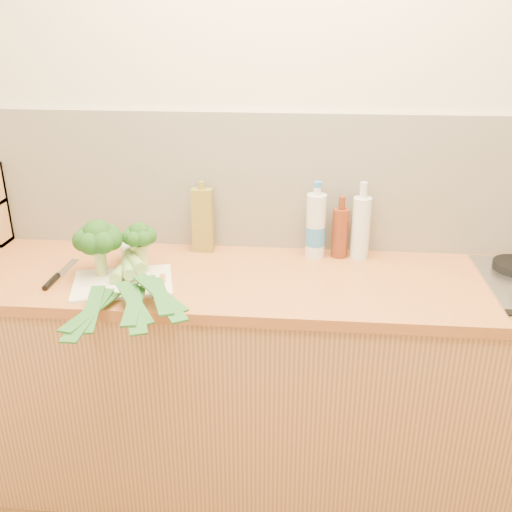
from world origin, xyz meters
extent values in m
plane|color=beige|center=(0.00, 1.50, 1.30)|extent=(3.50, 0.00, 3.50)
cube|color=silver|center=(0.00, 1.49, 1.17)|extent=(3.20, 0.02, 0.54)
cube|color=tan|center=(0.00, 1.20, 0.43)|extent=(3.20, 0.60, 0.86)
cube|color=#AF6633|center=(0.00, 1.20, 0.88)|extent=(3.20, 0.62, 0.04)
cube|color=white|center=(-0.54, 1.09, 0.91)|extent=(0.39, 0.33, 0.01)
cylinder|color=#9FB66A|center=(-0.63, 1.14, 0.95)|extent=(0.04, 0.04, 0.09)
sphere|color=#16390F|center=(-0.63, 1.14, 1.06)|extent=(0.11, 0.11, 0.11)
sphere|color=#16390F|center=(-0.59, 1.14, 1.05)|extent=(0.08, 0.08, 0.08)
sphere|color=#16390F|center=(-0.60, 1.18, 1.05)|extent=(0.08, 0.08, 0.08)
sphere|color=#16390F|center=(-0.65, 1.19, 1.05)|extent=(0.08, 0.08, 0.08)
sphere|color=#16390F|center=(-0.68, 1.16, 1.05)|extent=(0.08, 0.08, 0.08)
sphere|color=#16390F|center=(-0.68, 1.12, 1.05)|extent=(0.08, 0.08, 0.08)
sphere|color=#16390F|center=(-0.65, 1.09, 1.05)|extent=(0.08, 0.08, 0.08)
sphere|color=#16390F|center=(-0.60, 1.10, 1.05)|extent=(0.08, 0.08, 0.08)
cylinder|color=#9FB66A|center=(-0.50, 1.18, 0.96)|extent=(0.05, 0.05, 0.10)
sphere|color=#16390F|center=(-0.50, 1.18, 1.06)|extent=(0.08, 0.08, 0.08)
sphere|color=#16390F|center=(-0.46, 1.18, 1.05)|extent=(0.06, 0.06, 0.06)
sphere|color=#16390F|center=(-0.48, 1.21, 1.05)|extent=(0.06, 0.06, 0.06)
sphere|color=#16390F|center=(-0.51, 1.22, 1.05)|extent=(0.06, 0.06, 0.06)
sphere|color=#16390F|center=(-0.53, 1.20, 1.05)|extent=(0.06, 0.06, 0.06)
sphere|color=#16390F|center=(-0.53, 1.17, 1.05)|extent=(0.06, 0.06, 0.06)
sphere|color=#16390F|center=(-0.51, 1.15, 1.05)|extent=(0.06, 0.06, 0.06)
sphere|color=#16390F|center=(-0.48, 1.15, 1.05)|extent=(0.06, 0.06, 0.06)
cylinder|color=white|center=(-0.56, 1.28, 0.93)|extent=(0.04, 0.13, 0.04)
cylinder|color=#74A552|center=(-0.56, 1.14, 0.93)|extent=(0.04, 0.17, 0.04)
cube|color=#1E4C1B|center=(-0.56, 0.82, 0.93)|extent=(0.10, 0.30, 0.02)
cube|color=#1E4C1B|center=(-0.56, 0.80, 0.93)|extent=(0.05, 0.34, 0.01)
cube|color=#1E4C1B|center=(-0.56, 0.83, 0.94)|extent=(0.10, 0.28, 0.02)
cylinder|color=white|center=(-0.58, 1.25, 0.95)|extent=(0.08, 0.13, 0.04)
cylinder|color=#74A552|center=(-0.53, 1.12, 0.95)|extent=(0.09, 0.16, 0.04)
cube|color=#1E4C1B|center=(-0.42, 0.84, 0.95)|extent=(0.10, 0.30, 0.02)
cube|color=#1E4C1B|center=(-0.42, 0.82, 0.95)|extent=(0.17, 0.34, 0.01)
cube|color=#1E4C1B|center=(-0.43, 0.85, 0.95)|extent=(0.19, 0.26, 0.02)
cylinder|color=white|center=(-0.58, 1.25, 0.97)|extent=(0.10, 0.13, 0.04)
cylinder|color=#74A552|center=(-0.51, 1.14, 0.97)|extent=(0.12, 0.16, 0.04)
cube|color=#1E4C1B|center=(-0.35, 0.88, 0.97)|extent=(0.15, 0.30, 0.02)
cube|color=#1E4C1B|center=(-0.34, 0.86, 0.97)|extent=(0.22, 0.32, 0.01)
cube|color=#1E4C1B|center=(-0.35, 0.89, 0.97)|extent=(0.22, 0.24, 0.02)
cube|color=silver|center=(-0.79, 1.20, 0.90)|extent=(0.03, 0.17, 0.00)
cylinder|color=black|center=(-0.79, 1.06, 0.91)|extent=(0.02, 0.11, 0.02)
cube|color=#AF814B|center=(-1.14, 1.43, 1.07)|extent=(0.02, 0.11, 0.33)
cube|color=olive|center=(-0.31, 1.43, 1.03)|extent=(0.08, 0.05, 0.26)
cylinder|color=olive|center=(-0.31, 1.43, 1.17)|extent=(0.02, 0.02, 0.03)
cylinder|color=silver|center=(0.30, 1.41, 1.02)|extent=(0.07, 0.07, 0.24)
cylinder|color=silver|center=(0.30, 1.41, 1.17)|extent=(0.03, 0.03, 0.06)
cylinder|color=#632813|center=(0.23, 1.42, 1.00)|extent=(0.06, 0.06, 0.19)
cylinder|color=#632813|center=(0.23, 1.42, 1.12)|extent=(0.03, 0.03, 0.05)
cylinder|color=silver|center=(0.13, 1.40, 1.03)|extent=(0.08, 0.08, 0.25)
cylinder|color=silver|center=(0.13, 1.40, 1.17)|extent=(0.03, 0.03, 0.03)
cylinder|color=#3175BB|center=(0.13, 1.40, 0.99)|extent=(0.08, 0.08, 0.08)
camera|label=1|loc=(0.09, -0.67, 1.76)|focal=40.00mm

